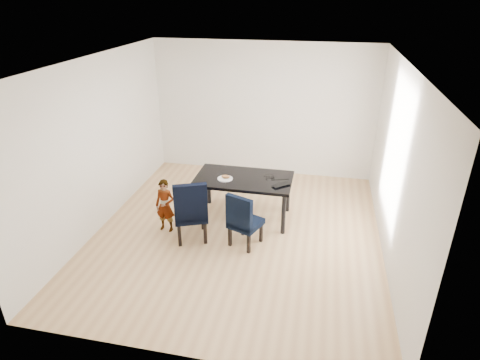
% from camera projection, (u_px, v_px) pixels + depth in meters
% --- Properties ---
extents(floor, '(4.50, 5.00, 0.01)m').
position_uv_depth(floor, '(237.00, 233.00, 6.52)').
color(floor, tan).
rests_on(floor, ground).
extents(ceiling, '(4.50, 5.00, 0.01)m').
position_uv_depth(ceiling, '(237.00, 61.00, 5.35)').
color(ceiling, white).
rests_on(ceiling, wall_back).
extents(wall_back, '(4.50, 0.01, 2.70)m').
position_uv_depth(wall_back, '(263.00, 110.00, 8.15)').
color(wall_back, white).
rests_on(wall_back, ground).
extents(wall_front, '(4.50, 0.01, 2.70)m').
position_uv_depth(wall_front, '(180.00, 254.00, 3.72)').
color(wall_front, silver).
rests_on(wall_front, ground).
extents(wall_left, '(0.01, 5.00, 2.70)m').
position_uv_depth(wall_left, '(98.00, 144.00, 6.35)').
color(wall_left, silver).
rests_on(wall_left, ground).
extents(wall_right, '(0.01, 5.00, 2.70)m').
position_uv_depth(wall_right, '(397.00, 168.00, 5.52)').
color(wall_right, silver).
rests_on(wall_right, ground).
extents(dining_table, '(1.60, 0.90, 0.75)m').
position_uv_depth(dining_table, '(244.00, 198.00, 6.80)').
color(dining_table, black).
rests_on(dining_table, floor).
extents(chair_left, '(0.65, 0.66, 1.03)m').
position_uv_depth(chair_left, '(190.00, 209.00, 6.17)').
color(chair_left, black).
rests_on(chair_left, floor).
extents(chair_right, '(0.56, 0.57, 0.89)m').
position_uv_depth(chair_right, '(246.00, 219.00, 6.04)').
color(chair_right, black).
rests_on(chair_right, floor).
extents(child, '(0.34, 0.24, 0.89)m').
position_uv_depth(child, '(165.00, 206.00, 6.41)').
color(child, orange).
rests_on(child, floor).
extents(plate, '(0.28, 0.28, 0.01)m').
position_uv_depth(plate, '(225.00, 179.00, 6.59)').
color(plate, white).
rests_on(plate, dining_table).
extents(sandwich, '(0.15, 0.09, 0.06)m').
position_uv_depth(sandwich, '(226.00, 177.00, 6.58)').
color(sandwich, '#9A6237').
rests_on(sandwich, plate).
extents(laptop, '(0.36, 0.36, 0.02)m').
position_uv_depth(laptop, '(280.00, 184.00, 6.40)').
color(laptop, black).
rests_on(laptop, dining_table).
extents(cable_tangle, '(0.16, 0.16, 0.01)m').
position_uv_depth(cable_tangle, '(270.00, 179.00, 6.59)').
color(cable_tangle, black).
rests_on(cable_tangle, dining_table).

